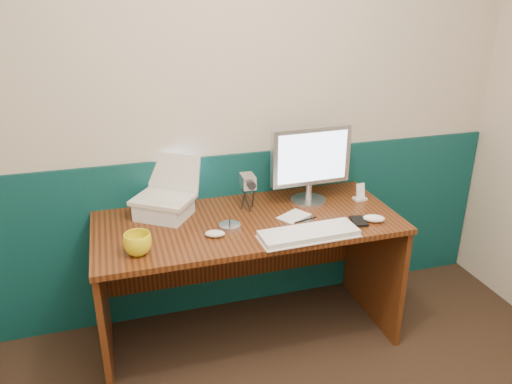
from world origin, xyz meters
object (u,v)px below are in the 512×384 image
object	(u,v)px
mug	(138,244)
desk	(248,281)
camcorder	(248,192)
laptop	(162,179)
monitor	(310,164)
keyboard	(309,234)

from	to	relation	value
mug	desk	bearing A→B (deg)	19.00
desk	camcorder	world-z (taller)	camcorder
laptop	mug	bearing A→B (deg)	-78.97
monitor	camcorder	bearing A→B (deg)	177.99
monitor	camcorder	size ratio (longest dim) A/B	2.27
monitor	camcorder	xyz separation A→B (m)	(-0.36, 0.00, -0.13)
monitor	keyboard	size ratio (longest dim) A/B	0.93
desk	keyboard	distance (m)	0.53
mug	camcorder	distance (m)	0.70
mug	camcorder	bearing A→B (deg)	28.23
monitor	desk	bearing A→B (deg)	-163.55
desk	mug	world-z (taller)	mug
laptop	mug	distance (m)	0.44
laptop	keyboard	bearing A→B (deg)	1.17
camcorder	laptop	bearing A→B (deg)	176.93
monitor	mug	distance (m)	1.05
keyboard	mug	xyz separation A→B (m)	(-0.82, 0.07, 0.04)
keyboard	camcorder	world-z (taller)	camcorder
keyboard	camcorder	size ratio (longest dim) A/B	2.43
mug	keyboard	bearing A→B (deg)	-4.78
monitor	mug	size ratio (longest dim) A/B	3.47
desk	mug	bearing A→B (deg)	-161.00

